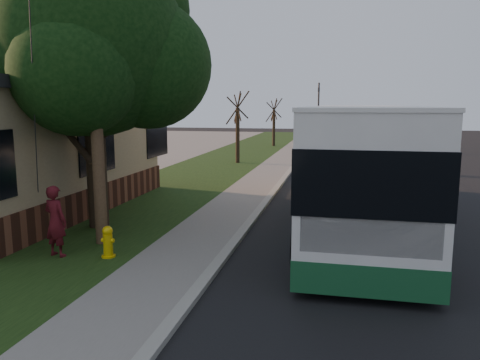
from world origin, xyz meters
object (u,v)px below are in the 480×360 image
(skateboard_main, at_px, (109,238))
(fire_hydrant, at_px, (108,242))
(bare_tree_far, at_px, (274,123))
(distant_car, at_px, (350,143))
(utility_pole, at_px, (93,60))
(skateboarder, at_px, (56,221))
(traffic_signal, at_px, (318,109))
(bare_tree_near, at_px, (238,128))
(leafy_tree, at_px, (94,46))
(transit_bus, at_px, (358,161))

(skateboard_main, bearing_deg, fire_hydrant, -62.32)
(bare_tree_far, xyz_separation_m, distant_car, (6.29, -5.06, -1.19))
(utility_pole, xyz_separation_m, skateboard_main, (0.06, 0.24, -4.51))
(skateboarder, bearing_deg, bare_tree_far, -77.40)
(bare_tree_far, height_order, traffic_signal, traffic_signal)
(distant_car, bearing_deg, bare_tree_near, -132.91)
(leafy_tree, xyz_separation_m, bare_tree_far, (1.17, 27.35, -3.16))
(leafy_tree, xyz_separation_m, bare_tree_near, (0.67, 15.35, -3.02))
(bare_tree_far, relative_size, skateboard_main, 5.59)
(leafy_tree, distance_m, bare_tree_near, 15.66)
(fire_hydrant, distance_m, traffic_signal, 34.25)
(leafy_tree, bearing_deg, transit_bus, 18.03)
(bare_tree_far, bearing_deg, bare_tree_near, -92.39)
(fire_hydrant, bearing_deg, leafy_tree, 120.67)
(leafy_tree, height_order, skateboarder, leafy_tree)
(fire_hydrant, relative_size, distant_car, 0.15)
(utility_pole, distance_m, transit_bus, 8.08)
(transit_bus, height_order, skateboard_main, transit_bus)
(utility_pole, distance_m, bare_tree_near, 17.19)
(fire_hydrant, xyz_separation_m, traffic_signal, (3.10, 34.00, 2.73))
(utility_pole, distance_m, leafy_tree, 1.94)
(bare_tree_far, bearing_deg, skateboard_main, -90.50)
(utility_pole, relative_size, transit_bus, 0.70)
(leafy_tree, distance_m, distant_car, 23.91)
(traffic_signal, height_order, distant_car, traffic_signal)
(bare_tree_near, distance_m, traffic_signal, 16.52)
(fire_hydrant, distance_m, leafy_tree, 5.65)
(bare_tree_far, relative_size, skateboarder, 2.41)
(bare_tree_far, bearing_deg, utility_pole, -90.60)
(bare_tree_near, relative_size, bare_tree_far, 1.07)
(traffic_signal, distance_m, distant_car, 9.76)
(distant_car, bearing_deg, bare_tree_far, 142.61)
(bare_tree_near, height_order, distant_car, bare_tree_near)
(skateboarder, bearing_deg, distant_car, -91.63)
(leafy_tree, xyz_separation_m, skateboarder, (0.37, -2.83, -4.26))
(distant_car, bearing_deg, transit_bus, -89.01)
(utility_pole, height_order, leafy_tree, utility_pole)
(utility_pole, xyz_separation_m, bare_tree_far, (0.31, 29.01, -2.63))
(fire_hydrant, bearing_deg, skateboarder, -171.64)
(fire_hydrant, xyz_separation_m, leafy_tree, (-1.57, 2.65, 4.73))
(utility_pole, distance_m, skateboarder, 3.94)
(leafy_tree, bearing_deg, bare_tree_far, 87.55)
(traffic_signal, bearing_deg, transit_bus, -84.80)
(bare_tree_far, xyz_separation_m, traffic_signal, (3.50, 4.00, 1.16))
(leafy_tree, distance_m, traffic_signal, 31.76)
(leafy_tree, distance_m, transit_bus, 8.36)
(skateboard_main, bearing_deg, transit_bus, 30.69)
(bare_tree_far, bearing_deg, transit_bus, -76.20)
(leafy_tree, distance_m, skateboard_main, 5.32)
(traffic_signal, bearing_deg, skateboard_main, -96.53)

